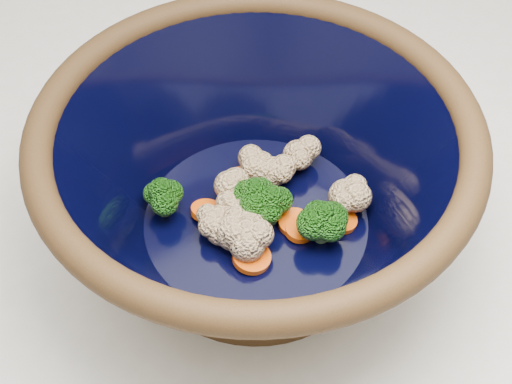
# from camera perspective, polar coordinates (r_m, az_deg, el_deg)

# --- Properties ---
(mixing_bowl) EXTENTS (0.36, 0.36, 0.16)m
(mixing_bowl) POSITION_cam_1_polar(r_m,az_deg,el_deg) (0.60, 0.00, 0.95)
(mixing_bowl) COLOR black
(mixing_bowl) RESTS_ON counter
(vegetable_pile) EXTENTS (0.17, 0.14, 0.05)m
(vegetable_pile) POSITION_cam_1_polar(r_m,az_deg,el_deg) (0.63, 0.20, -1.01)
(vegetable_pile) COLOR #608442
(vegetable_pile) RESTS_ON mixing_bowl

